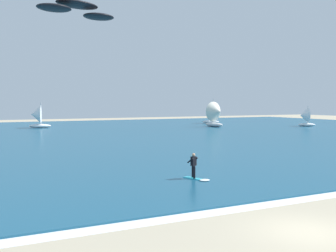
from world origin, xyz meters
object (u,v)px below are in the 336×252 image
kitesurfer (196,170)px  sailboat_mid_left (305,117)px  sailboat_leading (213,114)px  sailboat_far_left (216,114)px  sailboat_far_right (37,116)px  kite (77,9)px

kitesurfer → sailboat_mid_left: sailboat_mid_left is taller
sailboat_mid_left → sailboat_leading: bearing=120.5°
sailboat_far_left → sailboat_far_right: 34.94m
kitesurfer → sailboat_far_left: 54.53m
sailboat_far_left → sailboat_far_right: size_ratio=1.17×
kitesurfer → sailboat_far_right: sailboat_far_right is taller
kitesurfer → kite: size_ratio=0.28×
sailboat_far_right → kite: bearing=-94.6°
sailboat_far_left → sailboat_leading: size_ratio=1.22×
kitesurfer → sailboat_mid_left: bearing=38.3°
sailboat_mid_left → sailboat_leading: (-10.56, 17.91, 0.20)m
kite → sailboat_far_left: (36.37, 35.08, -9.67)m
kitesurfer → sailboat_far_left: (31.20, 44.69, 1.99)m
sailboat_far_left → sailboat_mid_left: (17.36, -6.33, -0.67)m
sailboat_far_left → sailboat_mid_left: size_ratio=1.35×
kite → sailboat_mid_left: size_ratio=1.72×
kite → sailboat_far_right: bearing=85.4°
sailboat_mid_left → sailboat_leading: size_ratio=0.91×
sailboat_far_right → sailboat_leading: sailboat_far_right is taller
sailboat_far_right → sailboat_far_left: bearing=-21.5°
kite → sailboat_leading: 64.37m
sailboat_far_right → sailboat_mid_left: bearing=-21.0°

